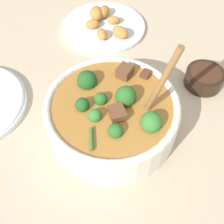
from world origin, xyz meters
name	(u,v)px	position (x,y,z in m)	size (l,w,h in m)	color
ground_plane	(112,127)	(0.00, 0.00, 0.00)	(4.00, 4.00, 0.00)	#C6B293
stew_bowl	(112,113)	(0.00, 0.00, 0.05)	(0.27, 0.27, 0.24)	white
condiment_bowl	(204,77)	(-0.05, 0.25, 0.02)	(0.09, 0.09, 0.04)	black
food_plate	(104,25)	(-0.34, 0.09, 0.01)	(0.24, 0.24, 0.05)	white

